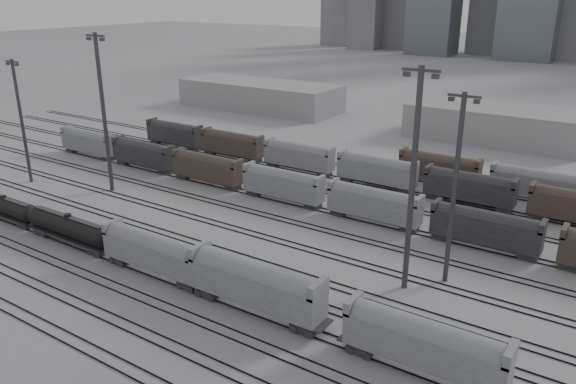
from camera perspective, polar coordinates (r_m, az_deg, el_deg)
The scene contains 15 objects.
ground at distance 68.84m, azimuth -9.37°, elevation -10.28°, with size 900.00×900.00×0.00m, color #ABABB0.
tracks at distance 80.86m, azimuth -0.97°, elevation -5.15°, with size 220.00×71.50×0.16m.
tank_car_a at distance 98.68m, azimuth -26.81°, elevation -1.31°, with size 15.65×2.61×3.87m.
tank_car_b at distance 85.61m, azimuth -21.34°, elevation -3.35°, with size 17.56×2.93×4.34m.
hopper_car_a at distance 72.91m, azimuth -13.55°, elevation -5.78°, with size 15.36×3.05×5.49m.
hopper_car_b at distance 62.99m, azimuth -3.34°, elevation -9.16°, with size 16.90×3.36×6.04m.
hopper_car_c at distance 55.33m, azimuth 13.70°, elevation -14.61°, with size 15.67×3.11×5.60m.
light_mast_a at distance 113.93m, azimuth -25.47°, elevation 6.73°, with size 3.66×0.58×22.85m.
light_mast_b at distance 103.08m, azimuth -18.25°, elevation 7.92°, with size 4.43×0.71×27.69m.
light_mast_c at distance 65.39m, azimuth 12.57°, elevation 1.48°, with size 4.28×0.68×26.73m.
light_mast_d at distance 68.75m, azimuth 16.58°, elevation 0.58°, with size 3.78×0.60×23.62m.
bg_string_near at distance 87.86m, azimuth 8.72°, elevation -1.37°, with size 151.00×3.00×5.60m.
bg_string_mid at distance 98.99m, azimuth 17.94°, elevation 0.32°, with size 151.00×3.00×5.60m.
warehouse_left at distance 173.89m, azimuth -2.88°, elevation 9.80°, with size 50.00×18.00×8.00m, color #A4A4A6.
warehouse_mid at distance 144.62m, azimuth 20.26°, elevation 6.55°, with size 40.00×18.00×8.00m, color #A4A4A6.
Camera 1 is at (41.59, -42.85, 34.24)m, focal length 35.00 mm.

